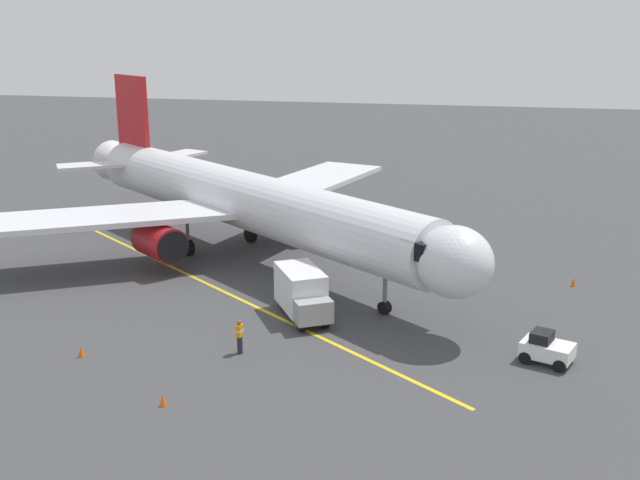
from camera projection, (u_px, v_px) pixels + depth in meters
The scene contains 10 objects.
ground_plane at pixel (247, 260), 50.43m from camera, with size 220.00×220.00×0.00m, color #424244.
apron_lead_in_line at pixel (212, 286), 45.36m from camera, with size 0.24×40.00×0.01m, color yellow.
airplane at pixel (241, 200), 50.09m from camera, with size 34.75×31.43×11.50m.
ground_crew_marshaller at pixel (240, 336), 35.75m from camera, with size 0.31×0.43×1.71m.
ground_crew_wing_walker at pixel (150, 234), 53.49m from camera, with size 0.43×0.31×1.71m.
tug_near_nose at pixel (546, 349), 34.83m from camera, with size 2.67×2.20×1.50m.
box_truck_portside at pixel (303, 293), 40.12m from camera, with size 4.10×4.93×2.62m.
safety_cone_nose_left at pixel (163, 400), 30.90m from camera, with size 0.32×0.32×0.55m, color #F2590F.
safety_cone_nose_right at pixel (574, 282), 45.29m from camera, with size 0.32×0.32×0.55m, color #F2590F.
safety_cone_wing_port at pixel (81, 351), 35.54m from camera, with size 0.32×0.32×0.55m, color #F2590F.
Camera 1 is at (-16.00, 45.67, 15.07)m, focal length 42.00 mm.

